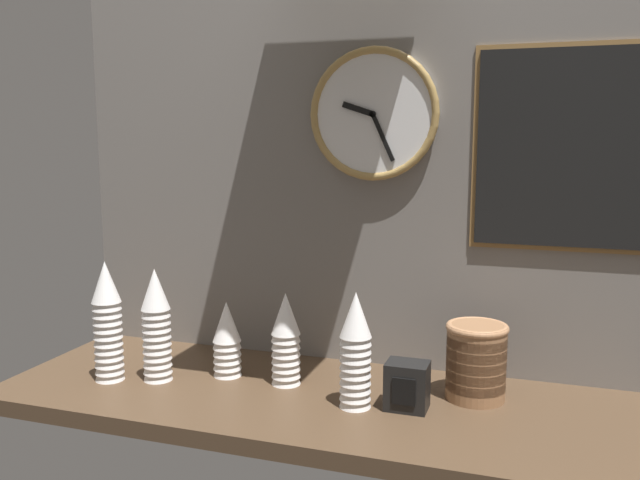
{
  "coord_description": "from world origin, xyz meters",
  "views": [
    {
      "loc": [
        0.47,
        -1.46,
        0.61
      ],
      "look_at": [
        -0.03,
        0.04,
        0.36
      ],
      "focal_mm": 38.0,
      "sensor_mm": 36.0,
      "label": 1
    }
  ],
  "objects_px": {
    "cup_stack_center": "(286,339)",
    "wall_clock": "(374,114)",
    "napkin_dispenser": "(407,386)",
    "cup_stack_center_left": "(227,339)",
    "cup_stack_center_right": "(355,350)",
    "cup_stack_left": "(156,325)",
    "cup_stack_far_left": "(107,321)",
    "bowl_stack_right": "(476,360)",
    "menu_board": "(567,149)"
  },
  "relations": [
    {
      "from": "bowl_stack_right",
      "to": "wall_clock",
      "type": "height_order",
      "value": "wall_clock"
    },
    {
      "from": "wall_clock",
      "to": "menu_board",
      "type": "relative_size",
      "value": 0.69
    },
    {
      "from": "cup_stack_center_right",
      "to": "bowl_stack_right",
      "type": "relative_size",
      "value": 1.49
    },
    {
      "from": "cup_stack_center",
      "to": "bowl_stack_right",
      "type": "xyz_separation_m",
      "value": [
        0.45,
        0.05,
        -0.02
      ]
    },
    {
      "from": "cup_stack_center_left",
      "to": "bowl_stack_right",
      "type": "bearing_deg",
      "value": 4.39
    },
    {
      "from": "bowl_stack_right",
      "to": "menu_board",
      "type": "relative_size",
      "value": 0.37
    },
    {
      "from": "cup_stack_left",
      "to": "bowl_stack_right",
      "type": "height_order",
      "value": "cup_stack_left"
    },
    {
      "from": "wall_clock",
      "to": "menu_board",
      "type": "xyz_separation_m",
      "value": [
        0.47,
        0.01,
        -0.08
      ]
    },
    {
      "from": "cup_stack_center",
      "to": "wall_clock",
      "type": "bearing_deg",
      "value": 50.88
    },
    {
      "from": "cup_stack_center",
      "to": "menu_board",
      "type": "distance_m",
      "value": 0.81
    },
    {
      "from": "menu_board",
      "to": "bowl_stack_right",
      "type": "bearing_deg",
      "value": -138.31
    },
    {
      "from": "cup_stack_center_right",
      "to": "wall_clock",
      "type": "distance_m",
      "value": 0.6
    },
    {
      "from": "cup_stack_center_right",
      "to": "wall_clock",
      "type": "height_order",
      "value": "wall_clock"
    },
    {
      "from": "wall_clock",
      "to": "napkin_dispenser",
      "type": "height_order",
      "value": "wall_clock"
    },
    {
      "from": "cup_stack_center_left",
      "to": "cup_stack_far_left",
      "type": "bearing_deg",
      "value": -155.74
    },
    {
      "from": "cup_stack_center",
      "to": "wall_clock",
      "type": "distance_m",
      "value": 0.61
    },
    {
      "from": "cup_stack_center",
      "to": "bowl_stack_right",
      "type": "bearing_deg",
      "value": 6.76
    },
    {
      "from": "cup_stack_left",
      "to": "cup_stack_center",
      "type": "bearing_deg",
      "value": 13.5
    },
    {
      "from": "menu_board",
      "to": "napkin_dispenser",
      "type": "distance_m",
      "value": 0.67
    },
    {
      "from": "wall_clock",
      "to": "napkin_dispenser",
      "type": "distance_m",
      "value": 0.68
    },
    {
      "from": "cup_stack_center_left",
      "to": "wall_clock",
      "type": "xyz_separation_m",
      "value": [
        0.33,
        0.2,
        0.57
      ]
    },
    {
      "from": "cup_stack_center_left",
      "to": "cup_stack_center_right",
      "type": "relative_size",
      "value": 0.73
    },
    {
      "from": "cup_stack_far_left",
      "to": "bowl_stack_right",
      "type": "distance_m",
      "value": 0.9
    },
    {
      "from": "bowl_stack_right",
      "to": "cup_stack_left",
      "type": "bearing_deg",
      "value": -170.44
    },
    {
      "from": "cup_stack_left",
      "to": "cup_stack_center",
      "type": "distance_m",
      "value": 0.33
    },
    {
      "from": "cup_stack_left",
      "to": "cup_stack_far_left",
      "type": "xyz_separation_m",
      "value": [
        -0.12,
        -0.04,
        0.01
      ]
    },
    {
      "from": "cup_stack_left",
      "to": "napkin_dispenser",
      "type": "distance_m",
      "value": 0.64
    },
    {
      "from": "cup_stack_center_right",
      "to": "wall_clock",
      "type": "xyz_separation_m",
      "value": [
        -0.04,
        0.29,
        0.53
      ]
    },
    {
      "from": "cup_stack_left",
      "to": "cup_stack_far_left",
      "type": "height_order",
      "value": "cup_stack_far_left"
    },
    {
      "from": "wall_clock",
      "to": "menu_board",
      "type": "bearing_deg",
      "value": 1.09
    },
    {
      "from": "cup_stack_center",
      "to": "cup_stack_left",
      "type": "bearing_deg",
      "value": -166.5
    },
    {
      "from": "cup_stack_left",
      "to": "wall_clock",
      "type": "height_order",
      "value": "wall_clock"
    },
    {
      "from": "cup_stack_center",
      "to": "wall_clock",
      "type": "xyz_separation_m",
      "value": [
        0.16,
        0.2,
        0.55
      ]
    },
    {
      "from": "cup_stack_center_right",
      "to": "napkin_dispenser",
      "type": "height_order",
      "value": "cup_stack_center_right"
    },
    {
      "from": "cup_stack_center_left",
      "to": "cup_stack_center",
      "type": "height_order",
      "value": "cup_stack_center"
    },
    {
      "from": "cup_stack_center_left",
      "to": "cup_stack_far_left",
      "type": "relative_size",
      "value": 0.64
    },
    {
      "from": "napkin_dispenser",
      "to": "cup_stack_left",
      "type": "bearing_deg",
      "value": -178.29
    },
    {
      "from": "napkin_dispenser",
      "to": "cup_stack_center",
      "type": "bearing_deg",
      "value": 169.69
    },
    {
      "from": "cup_stack_far_left",
      "to": "napkin_dispenser",
      "type": "height_order",
      "value": "cup_stack_far_left"
    },
    {
      "from": "cup_stack_center_left",
      "to": "menu_board",
      "type": "relative_size",
      "value": 0.4
    },
    {
      "from": "cup_stack_left",
      "to": "cup_stack_center_left",
      "type": "bearing_deg",
      "value": 28.3
    },
    {
      "from": "menu_board",
      "to": "napkin_dispenser",
      "type": "bearing_deg",
      "value": -139.68
    },
    {
      "from": "cup_stack_center_left",
      "to": "cup_stack_left",
      "type": "distance_m",
      "value": 0.18
    },
    {
      "from": "cup_stack_center",
      "to": "menu_board",
      "type": "xyz_separation_m",
      "value": [
        0.63,
        0.21,
        0.46
      ]
    },
    {
      "from": "bowl_stack_right",
      "to": "napkin_dispenser",
      "type": "relative_size",
      "value": 1.67
    },
    {
      "from": "cup_stack_center_left",
      "to": "napkin_dispenser",
      "type": "height_order",
      "value": "cup_stack_center_left"
    },
    {
      "from": "cup_stack_far_left",
      "to": "bowl_stack_right",
      "type": "bearing_deg",
      "value": 10.76
    },
    {
      "from": "cup_stack_far_left",
      "to": "menu_board",
      "type": "bearing_deg",
      "value": 17.03
    },
    {
      "from": "cup_stack_far_left",
      "to": "wall_clock",
      "type": "distance_m",
      "value": 0.85
    },
    {
      "from": "cup_stack_center_left",
      "to": "cup_stack_center_right",
      "type": "xyz_separation_m",
      "value": [
        0.37,
        -0.09,
        0.04
      ]
    }
  ]
}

